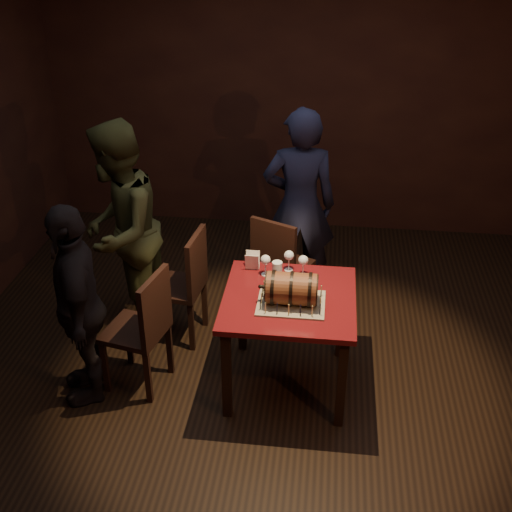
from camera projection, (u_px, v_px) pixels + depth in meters
The scene contains 16 objects.
room_shell at pixel (270, 200), 4.17m from camera, with size 5.04×5.04×2.80m.
pub_table at pixel (289, 310), 4.41m from camera, with size 0.90×0.90×0.75m.
cake_board at pixel (291, 303), 4.28m from camera, with size 0.45×0.35×0.01m, color gray.
barrel_cake at pixel (291, 289), 4.22m from camera, with size 0.39×0.23×0.23m.
birthday_candles at pixel (291, 297), 4.26m from camera, with size 0.40×0.30×0.09m.
wine_glass_left at pixel (265, 261), 4.55m from camera, with size 0.07×0.07×0.16m.
wine_glass_mid at pixel (289, 256), 4.61m from camera, with size 0.07×0.07×0.16m.
wine_glass_right at pixel (303, 261), 4.55m from camera, with size 0.07×0.07×0.16m.
pint_of_ale at pixel (277, 272), 4.51m from camera, with size 0.07×0.07×0.15m.
menu_card at pixel (252, 261), 4.65m from camera, with size 0.10×0.05×0.13m, color white, non-canonical shape.
chair_back at pixel (279, 262), 5.22m from camera, with size 0.53×0.53×0.93m.
chair_left_rear at pixel (185, 280), 4.98m from camera, with size 0.44×0.44×0.93m.
chair_left_front at pixel (144, 325), 4.46m from camera, with size 0.48×0.48×0.93m.
person_back at pixel (299, 206), 5.40m from camera, with size 0.62×0.41×1.70m, color #1A1C35.
person_left_rear at pixel (120, 231), 4.95m from camera, with size 0.84×0.66×1.73m, color #414321.
person_left_front at pixel (79, 304), 4.30m from camera, with size 0.87×0.36×1.48m, color black.
Camera 1 is at (0.37, -3.79, 3.13)m, focal length 45.00 mm.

